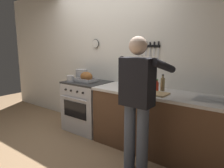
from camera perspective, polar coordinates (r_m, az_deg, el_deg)
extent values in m
plane|color=#937251|center=(3.42, -15.54, -17.27)|extent=(8.00, 8.00, 0.00)
cube|color=white|center=(3.97, -0.80, 6.75)|extent=(6.00, 0.10, 2.60)
cube|color=black|center=(3.46, 9.54, 9.81)|extent=(0.39, 0.02, 0.04)
cube|color=silver|center=(3.54, 6.89, 8.41)|extent=(0.01, 0.00, 0.14)
cube|color=black|center=(3.54, 6.93, 10.31)|extent=(0.02, 0.02, 0.09)
cube|color=silver|center=(3.50, 7.88, 8.33)|extent=(0.01, 0.00, 0.15)
cube|color=black|center=(3.50, 7.93, 10.16)|extent=(0.02, 0.02, 0.08)
cube|color=silver|center=(3.47, 8.90, 8.36)|extent=(0.02, 0.00, 0.14)
cube|color=black|center=(3.47, 8.96, 10.27)|extent=(0.02, 0.02, 0.09)
cube|color=silver|center=(3.44, 9.92, 7.96)|extent=(0.02, 0.00, 0.18)
cube|color=black|center=(3.43, 10.00, 10.15)|extent=(0.02, 0.02, 0.08)
cube|color=silver|center=(3.41, 10.99, 8.34)|extent=(0.02, 0.00, 0.13)
cube|color=black|center=(3.40, 11.06, 10.14)|extent=(0.02, 0.02, 0.09)
cube|color=silver|center=(3.38, 12.04, 7.72)|extent=(0.02, 0.00, 0.19)
cube|color=black|center=(3.37, 12.14, 10.14)|extent=(0.02, 0.02, 0.09)
cylinder|color=white|center=(4.08, -4.36, 10.54)|extent=(0.15, 0.02, 0.15)
torus|color=black|center=(4.08, -4.36, 10.54)|extent=(0.16, 0.02, 0.16)
cube|color=brown|center=(3.24, 12.31, -10.31)|extent=(2.00, 0.62, 0.86)
cube|color=silver|center=(3.11, 12.65, -2.56)|extent=(2.03, 0.65, 0.04)
cube|color=#B2B5B7|center=(2.93, 24.96, -4.87)|extent=(0.44, 0.36, 0.11)
cube|color=#BCBCC1|center=(4.01, -6.46, -5.89)|extent=(0.76, 0.62, 0.87)
cube|color=black|center=(3.79, -9.78, -6.73)|extent=(0.53, 0.01, 0.28)
cube|color=#2D2D2D|center=(3.90, -6.60, 0.45)|extent=(0.76, 0.62, 0.03)
cylinder|color=black|center=(3.86, -12.10, -1.44)|extent=(0.04, 0.02, 0.04)
cylinder|color=black|center=(3.76, -10.78, -1.71)|extent=(0.04, 0.02, 0.04)
cylinder|color=black|center=(3.65, -9.18, -2.04)|extent=(0.04, 0.02, 0.04)
cylinder|color=black|center=(3.56, -7.70, -2.34)|extent=(0.04, 0.02, 0.04)
cylinder|color=silver|center=(3.72, -10.22, -3.74)|extent=(0.61, 0.02, 0.02)
cylinder|color=#4C566B|center=(2.78, 4.67, -13.80)|extent=(0.14, 0.14, 0.86)
cylinder|color=#4C566B|center=(2.70, 7.99, -14.69)|extent=(0.14, 0.14, 0.86)
cube|color=black|center=(2.52, 6.64, 0.52)|extent=(0.38, 0.22, 0.56)
sphere|color=beige|center=(2.48, 6.86, 9.99)|extent=(0.21, 0.21, 0.21)
cylinder|color=black|center=(2.81, 5.58, 5.33)|extent=(0.09, 0.55, 0.22)
cylinder|color=black|center=(2.61, 13.45, 4.65)|extent=(0.09, 0.55, 0.22)
cube|color=#B7B7BC|center=(3.87, -6.72, 0.66)|extent=(0.34, 0.25, 0.01)
cube|color=#B7B7BC|center=(3.77, -8.05, 0.89)|extent=(0.34, 0.01, 0.05)
cube|color=#B7B7BC|center=(3.95, -5.48, 1.40)|extent=(0.34, 0.01, 0.05)
cube|color=#B7B7BC|center=(3.98, -8.50, 1.40)|extent=(0.01, 0.25, 0.05)
cube|color=#B7B7BC|center=(3.75, -4.86, 0.89)|extent=(0.01, 0.25, 0.05)
ellipsoid|color=#935628|center=(3.85, -6.75, 1.97)|extent=(0.24, 0.18, 0.17)
cylinder|color=#B7B7BC|center=(4.14, -8.00, 2.56)|extent=(0.21, 0.21, 0.19)
cylinder|color=#B7B7BC|center=(3.93, -10.84, 1.42)|extent=(0.13, 0.13, 0.11)
cube|color=tan|center=(3.00, 11.08, -2.40)|extent=(0.36, 0.24, 0.02)
cylinder|color=#997F4C|center=(3.21, 13.15, -0.12)|extent=(0.06, 0.06, 0.18)
cylinder|color=#997F4C|center=(3.19, 13.24, 1.85)|extent=(0.03, 0.03, 0.04)
cylinder|color=black|center=(3.19, 13.26, 2.33)|extent=(0.03, 0.03, 0.01)
cylinder|color=#385623|center=(3.59, 4.38, 1.66)|extent=(0.07, 0.07, 0.23)
cylinder|color=#385623|center=(3.57, 4.41, 3.86)|extent=(0.03, 0.03, 0.05)
cylinder|color=black|center=(3.57, 4.42, 4.37)|extent=(0.03, 0.03, 0.01)
cylinder|color=gold|center=(3.38, 6.13, 1.05)|extent=(0.07, 0.07, 0.23)
cylinder|color=gold|center=(3.36, 6.18, 3.40)|extent=(0.03, 0.03, 0.05)
cylinder|color=black|center=(3.36, 6.19, 3.94)|extent=(0.04, 0.04, 0.01)
cylinder|color=red|center=(3.16, 11.73, -0.74)|extent=(0.05, 0.05, 0.13)
cylinder|color=red|center=(3.14, 11.78, 0.69)|extent=(0.02, 0.02, 0.03)
cylinder|color=#197219|center=(3.14, 11.80, 1.07)|extent=(0.02, 0.02, 0.01)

